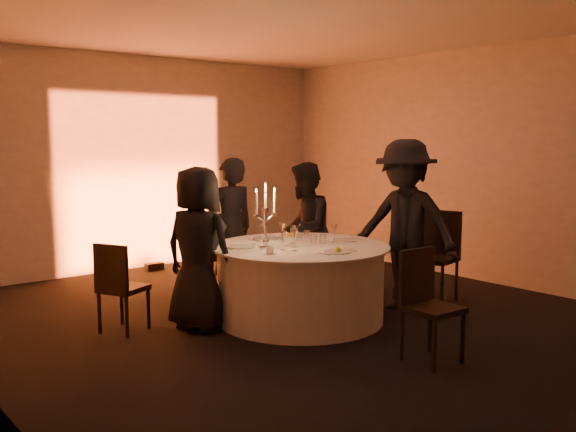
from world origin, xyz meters
TOP-DOWN VIEW (x-y plane):
  - floor at (0.00, 0.00)m, footprint 7.00×7.00m
  - ceiling at (0.00, 0.00)m, footprint 7.00×7.00m
  - wall_back at (0.00, 3.50)m, footprint 7.00×0.00m
  - wall_right at (3.00, 0.00)m, footprint 0.00×7.00m
  - uplighter_fixture at (0.00, 3.20)m, footprint 0.25×0.12m
  - banquet_table at (0.00, 0.00)m, footprint 1.80×1.80m
  - chair_left at (-1.62, 0.74)m, footprint 0.51×0.51m
  - chair_back_left at (-0.09, 1.31)m, footprint 0.46×0.46m
  - chair_back_right at (1.12, 1.07)m, footprint 0.63×0.63m
  - chair_right at (1.73, -0.36)m, footprint 0.54×0.54m
  - chair_front at (0.06, -1.56)m, footprint 0.42×0.42m
  - guest_left at (-0.97, 0.38)m, footprint 0.75×0.90m
  - guest_back_left at (-0.04, 1.20)m, footprint 0.61×0.41m
  - guest_back_right at (0.73, 0.80)m, footprint 0.96×0.95m
  - guest_right at (1.15, -0.38)m, footprint 1.02×1.34m
  - plate_left at (-0.53, 0.28)m, footprint 0.36×0.27m
  - plate_back_left at (-0.04, 0.53)m, footprint 0.36×0.28m
  - plate_back_right at (0.25, 0.47)m, footprint 0.35×0.25m
  - plate_right at (0.55, -0.07)m, footprint 0.36×0.26m
  - plate_front at (0.01, -0.53)m, footprint 0.36×0.26m
  - coffee_cup at (-0.54, -0.20)m, footprint 0.11×0.11m
  - candelabra at (-0.39, 0.07)m, footprint 0.27×0.13m
  - wine_glass_a at (0.40, -0.08)m, footprint 0.07×0.07m
  - wine_glass_b at (-0.31, -0.11)m, footprint 0.07×0.07m
  - wine_glass_c at (-0.25, -0.21)m, footprint 0.07×0.07m
  - wine_glass_d at (0.03, 0.34)m, footprint 0.07×0.07m
  - wine_glass_e at (-0.13, 0.43)m, footprint 0.07×0.07m
  - wine_glass_f at (-0.22, 0.39)m, footprint 0.07×0.07m
  - wine_glass_g at (-0.12, -0.05)m, footprint 0.07×0.07m
  - wine_glass_h at (0.01, 0.13)m, footprint 0.07×0.07m
  - tumbler_a at (0.19, 0.24)m, footprint 0.07×0.07m
  - tumbler_b at (0.27, -0.04)m, footprint 0.07×0.07m
  - tumbler_c at (0.20, 0.03)m, footprint 0.07×0.07m
  - tumbler_d at (0.33, 0.29)m, footprint 0.07×0.07m

SIDE VIEW (x-z plane):
  - floor at x=0.00m, z-range 0.00..0.00m
  - uplighter_fixture at x=0.00m, z-range 0.00..0.10m
  - banquet_table at x=0.00m, z-range 0.00..0.77m
  - chair_left at x=-1.62m, z-range 0.05..0.92m
  - chair_front at x=0.06m, z-range 0.06..0.98m
  - chair_back_left at x=-0.09m, z-range 0.06..1.06m
  - chair_right at x=1.73m, z-range 0.07..1.09m
  - chair_back_right at x=1.12m, z-range 0.07..1.09m
  - plate_right at x=0.55m, z-range 0.77..0.78m
  - plate_left at x=-0.53m, z-range 0.77..0.78m
  - plate_back_left at x=-0.04m, z-range 0.77..0.78m
  - guest_back_right at x=0.73m, z-range 0.00..1.57m
  - plate_front at x=0.01m, z-range 0.75..0.83m
  - plate_back_right at x=0.25m, z-range 0.75..0.83m
  - guest_left at x=-0.97m, z-range 0.00..1.58m
  - coffee_cup at x=-0.54m, z-range 0.77..0.83m
  - guest_back_left at x=-0.04m, z-range 0.00..1.63m
  - tumbler_a at x=0.19m, z-range 0.77..0.86m
  - tumbler_b at x=0.27m, z-range 0.77..0.86m
  - tumbler_c at x=0.20m, z-range 0.77..0.86m
  - tumbler_d at x=0.33m, z-range 0.77..0.86m
  - wine_glass_a at x=0.40m, z-range 0.81..1.00m
  - wine_glass_b at x=-0.31m, z-range 0.81..1.00m
  - wine_glass_c at x=-0.25m, z-range 0.81..1.00m
  - wine_glass_d at x=0.03m, z-range 0.81..1.00m
  - wine_glass_e at x=-0.13m, z-range 0.81..1.00m
  - wine_glass_f at x=-0.22m, z-range 0.81..1.00m
  - wine_glass_g at x=-0.12m, z-range 0.81..1.00m
  - wine_glass_h at x=0.01m, z-range 0.81..1.00m
  - guest_right at x=1.15m, z-range 0.00..1.84m
  - candelabra at x=-0.39m, z-range 0.67..1.32m
  - wall_back at x=0.00m, z-range -2.00..5.00m
  - wall_right at x=3.00m, z-range -2.00..5.00m
  - ceiling at x=0.00m, z-range 3.00..3.00m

